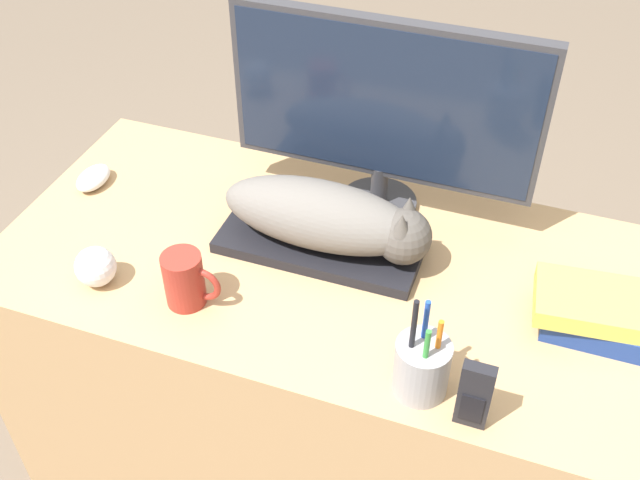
{
  "coord_description": "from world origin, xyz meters",
  "views": [
    {
      "loc": [
        0.34,
        -0.7,
        1.75
      ],
      "look_at": [
        -0.01,
        0.31,
        0.82
      ],
      "focal_mm": 42.0,
      "sensor_mm": 36.0,
      "label": 1
    }
  ],
  "objects": [
    {
      "name": "baseball",
      "position": [
        -0.39,
        0.12,
        0.8
      ],
      "size": [
        0.08,
        0.08,
        0.08
      ],
      "color": "silver",
      "rests_on": "desk"
    },
    {
      "name": "pen_cup",
      "position": [
        0.24,
        0.08,
        0.82
      ],
      "size": [
        0.09,
        0.09,
        0.2
      ],
      "color": "#939399",
      "rests_on": "desk"
    },
    {
      "name": "desk",
      "position": [
        0.0,
        0.32,
        0.38
      ],
      "size": [
        1.32,
        0.64,
        0.76
      ],
      "color": "tan",
      "rests_on": "ground_plane"
    },
    {
      "name": "book_stack",
      "position": [
        0.5,
        0.31,
        0.8
      ],
      "size": [
        0.23,
        0.15,
        0.08
      ],
      "color": "navy",
      "rests_on": "desk"
    },
    {
      "name": "computer_mouse",
      "position": [
        -0.57,
        0.38,
        0.78
      ],
      "size": [
        0.06,
        0.1,
        0.03
      ],
      "color": "silver",
      "rests_on": "desk"
    },
    {
      "name": "phone",
      "position": [
        0.33,
        0.04,
        0.83
      ],
      "size": [
        0.05,
        0.02,
        0.13
      ],
      "color": "black",
      "rests_on": "desk"
    },
    {
      "name": "keyboard",
      "position": [
        -0.03,
        0.34,
        0.77
      ],
      "size": [
        0.4,
        0.16,
        0.02
      ],
      "color": "black",
      "rests_on": "desk"
    },
    {
      "name": "monitor",
      "position": [
        0.04,
        0.52,
        1.0
      ],
      "size": [
        0.61,
        0.16,
        0.42
      ],
      "color": "#333338",
      "rests_on": "desk"
    },
    {
      "name": "cat",
      "position": [
        -0.0,
        0.34,
        0.85
      ],
      "size": [
        0.41,
        0.15,
        0.13
      ],
      "color": "#66605B",
      "rests_on": "keyboard"
    },
    {
      "name": "coffee_mug",
      "position": [
        -0.21,
        0.13,
        0.81
      ],
      "size": [
        0.11,
        0.07,
        0.11
      ],
      "color": "#9E2D23",
      "rests_on": "desk"
    }
  ]
}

